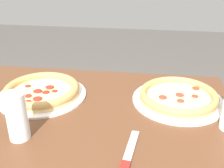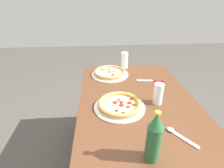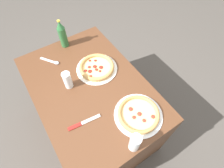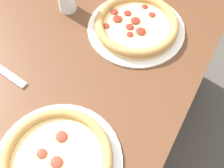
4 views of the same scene
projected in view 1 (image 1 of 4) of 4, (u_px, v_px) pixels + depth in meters
The scene contains 4 objects.
pizza_pepperoni at pixel (42, 91), 1.07m from camera, with size 0.34×0.34×0.04m.
pizza_veggie at pixel (178, 97), 1.04m from camera, with size 0.34×0.34×0.04m.
glass_red_wine at pixel (17, 118), 0.81m from camera, with size 0.06×0.06×0.15m.
knife at pixel (127, 159), 0.75m from camera, with size 0.05×0.23×0.01m.
Camera 1 is at (-0.28, 0.77, 1.25)m, focal length 45.00 mm.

